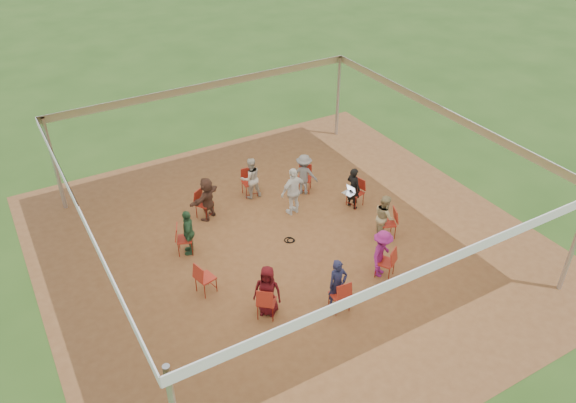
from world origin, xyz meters
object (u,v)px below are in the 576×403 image
chair_2 (249,183)px  person_seated_2 (251,178)px  person_seated_1 (304,174)px  person_seated_7 (382,254)px  chair_3 (204,204)px  person_seated_3 (207,198)px  person_seated_6 (338,284)px  chair_9 (388,223)px  person_seated_8 (384,217)px  chair_0 (355,193)px  cable_coil (290,240)px  laptop (350,191)px  person_seated_5 (268,291)px  chair_6 (267,301)px  chair_1 (304,179)px  chair_8 (385,262)px  person_seated_4 (188,232)px  chair_7 (340,295)px  chair_4 (185,239)px  person_seated_0 (353,188)px  chair_5 (206,278)px  standing_person (294,191)px

chair_2 → person_seated_2: bearing=90.0°
person_seated_1 → person_seated_7: (-0.34, -4.36, 0.00)m
chair_3 → person_seated_3: size_ratio=0.67×
chair_3 → person_seated_6: (1.27, -5.09, 0.23)m
chair_9 → person_seated_8: bearing=90.0°
chair_0 → cable_coil: size_ratio=2.40×
person_seated_7 → laptop: (1.06, 2.90, -0.04)m
chair_2 → chair_3: same height
person_seated_5 → person_seated_6: 1.67m
chair_3 → person_seated_8: bearing=107.6°
chair_2 → chair_6: same height
chair_3 → person_seated_7: bearing=90.0°
chair_1 → chair_0: bearing=162.0°
chair_8 → person_seated_4: size_ratio=0.67×
chair_7 → chair_4: bearing=126.0°
chair_0 → person_seated_8: bearing=158.2°
person_seated_0 → person_seated_1: bearing=18.0°
chair_4 → person_seated_5: 3.25m
person_seated_8 → cable_coil: (-2.39, 1.14, -0.66)m
chair_5 → chair_8: (4.22, -1.74, 0.00)m
chair_4 → standing_person: size_ratio=0.59×
person_seated_3 → cable_coil: (1.52, -2.20, -0.66)m
chair_2 → laptop: (2.25, -2.22, 0.19)m
chair_1 → person_seated_6: bearing=107.6°
chair_1 → person_seated_5: 5.52m
chair_2 → person_seated_8: 4.47m
chair_0 → person_seated_0: person_seated_0 is taller
chair_7 → person_seated_7: bearing=21.8°
chair_9 → person_seated_0: (0.02, 1.71, 0.23)m
person_seated_3 → standing_person: bearing=124.2°
chair_8 → person_seated_0: (1.15, 3.04, 0.23)m
chair_0 → chair_6: 5.36m
chair_1 → person_seated_3: size_ratio=0.67×
chair_5 → person_seated_4: person_seated_4 is taller
chair_3 → person_seated_6: bearing=72.4°
chair_4 → standing_person: standing_person is taller
chair_8 → laptop: (1.00, 3.00, 0.19)m
chair_3 → person_seated_0: (4.10, -1.77, 0.23)m
person_seated_4 → cable_coil: person_seated_4 is taller
chair_7 → person_seated_2: size_ratio=0.67×
chair_1 → person_seated_4: 4.47m
laptop → cable_coil: bearing=88.2°
chair_8 → person_seated_2: size_ratio=0.67×
person_seated_2 → person_seated_7: 5.14m
chair_1 → chair_3: (-3.30, 0.26, 0.00)m
person_seated_3 → cable_coil: bearing=93.1°
person_seated_1 → standing_person: standing_person is taller
cable_coil → chair_1: bearing=49.9°
person_seated_4 → chair_7: bearing=53.1°
chair_2 → chair_7: same height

